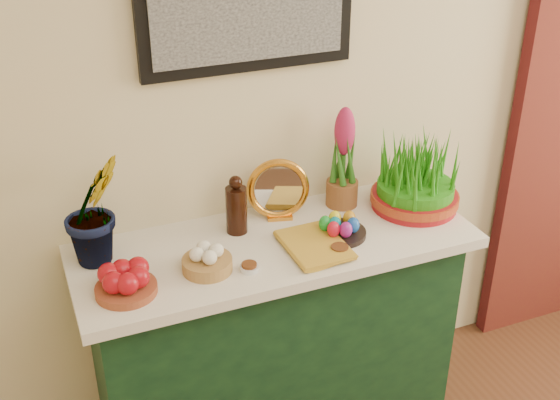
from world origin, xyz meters
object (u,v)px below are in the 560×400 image
object	(u,v)px
book	(288,251)
wheatgrass_sabzeh	(416,179)
mirror	(278,190)
sideboard	(275,344)
hyacinth_green	(92,193)

from	to	relation	value
book	wheatgrass_sabzeh	xyz separation A→B (m)	(0.57, 0.13, 0.10)
mirror	book	xyz separation A→B (m)	(-0.07, -0.26, -0.09)
mirror	book	bearing A→B (deg)	-105.05
book	wheatgrass_sabzeh	bearing A→B (deg)	12.11
wheatgrass_sabzeh	sideboard	bearing A→B (deg)	-178.10
hyacinth_green	book	world-z (taller)	hyacinth_green
hyacinth_green	mirror	world-z (taller)	hyacinth_green
mirror	book	size ratio (longest dim) A/B	0.91
mirror	sideboard	bearing A→B (deg)	-116.80
hyacinth_green	sideboard	bearing A→B (deg)	-32.19
sideboard	wheatgrass_sabzeh	bearing A→B (deg)	1.90
book	wheatgrass_sabzeh	size ratio (longest dim) A/B	0.79
sideboard	book	size ratio (longest dim) A/B	5.02
book	wheatgrass_sabzeh	distance (m)	0.59
sideboard	wheatgrass_sabzeh	world-z (taller)	wheatgrass_sabzeh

